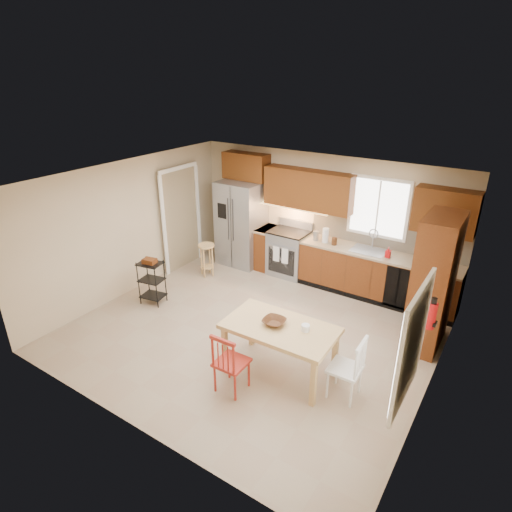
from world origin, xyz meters
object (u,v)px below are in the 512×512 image
object	(u,v)px
bar_stool	(207,260)
fire_extinguisher	(431,316)
refrigerator	(241,223)
table_bowl	(274,325)
soap_bottle	(388,252)
dining_table	(279,350)
chair_red	(232,361)
chair_white	(345,367)
utility_cart	(152,282)
table_jar	(305,329)
pantry	(433,283)
range_stove	(289,253)

from	to	relation	value
bar_stool	fire_extinguisher	bearing A→B (deg)	-37.76
refrigerator	table_bowl	world-z (taller)	refrigerator
refrigerator	soap_bottle	world-z (taller)	refrigerator
table_bowl	refrigerator	bearing A→B (deg)	131.86
refrigerator	table_bowl	distance (m)	3.74
fire_extinguisher	dining_table	distance (m)	2.05
chair_red	chair_white	bearing A→B (deg)	27.17
soap_bottle	bar_stool	bearing A→B (deg)	-165.03
refrigerator	utility_cart	size ratio (longest dim) A/B	2.19
table_jar	utility_cart	size ratio (longest dim) A/B	0.15
fire_extinguisher	utility_cart	bearing A→B (deg)	-175.36
refrigerator	dining_table	xyz separation A→B (m)	(2.59, -2.78, -0.54)
fire_extinguisher	table_jar	bearing A→B (deg)	-153.10
refrigerator	table_jar	xyz separation A→B (m)	(2.92, -2.69, -0.13)
soap_bottle	utility_cart	bearing A→B (deg)	-146.51
bar_stool	table_bowl	bearing A→B (deg)	-59.14
pantry	utility_cart	world-z (taller)	pantry
pantry	fire_extinguisher	distance (m)	1.07
pantry	fire_extinguisher	bearing A→B (deg)	-79.22
fire_extinguisher	chair_white	size ratio (longest dim) A/B	0.40
table_jar	soap_bottle	bearing A→B (deg)	84.52
pantry	table_bowl	distance (m)	2.49
range_stove	chair_white	xyz separation A→B (m)	(2.39, -2.79, -0.01)
dining_table	bar_stool	xyz separation A→B (m)	(-2.81, 1.85, -0.03)
soap_bottle	table_jar	world-z (taller)	soap_bottle
table_bowl	pantry	bearing A→B (deg)	48.64
pantry	utility_cart	bearing A→B (deg)	-162.27
refrigerator	pantry	distance (m)	4.23
fire_extinguisher	range_stove	bearing A→B (deg)	147.38
refrigerator	table_jar	world-z (taller)	refrigerator
dining_table	fire_extinguisher	bearing A→B (deg)	23.79
soap_bottle	table_jar	xyz separation A→B (m)	(-0.26, -2.66, -0.21)
soap_bottle	pantry	world-z (taller)	pantry
fire_extinguisher	dining_table	world-z (taller)	fire_extinguisher
fire_extinguisher	bar_stool	world-z (taller)	fire_extinguisher
dining_table	table_jar	bearing A→B (deg)	14.81
utility_cart	pantry	bearing A→B (deg)	6.99
chair_white	refrigerator	bearing A→B (deg)	51.18
pantry	bar_stool	size ratio (longest dim) A/B	3.05
refrigerator	bar_stool	xyz separation A→B (m)	(-0.22, -0.93, -0.57)
soap_bottle	chair_red	distance (m)	3.58
fire_extinguisher	chair_red	xyz separation A→B (m)	(-2.09, -1.46, -0.65)
utility_cart	table_bowl	bearing A→B (deg)	-19.36
chair_white	utility_cart	distance (m)	3.90
refrigerator	range_stove	xyz separation A→B (m)	(1.15, 0.06, -0.45)
soap_bottle	pantry	size ratio (longest dim) A/B	0.09
table_jar	utility_cart	bearing A→B (deg)	174.15
pantry	bar_stool	world-z (taller)	pantry
pantry	table_jar	world-z (taller)	pantry
chair_red	table_jar	world-z (taller)	chair_red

